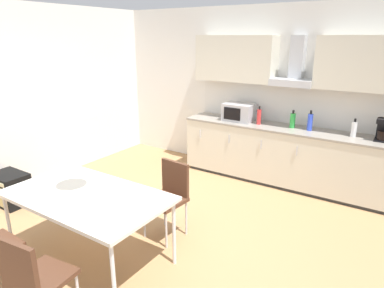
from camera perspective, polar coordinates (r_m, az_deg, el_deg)
name	(u,v)px	position (r m, az deg, el deg)	size (l,w,h in m)	color
ground_plane	(156,237)	(4.14, -6.07, -15.21)	(7.65, 7.82, 0.02)	#9E754C
wall_back	(254,91)	(5.84, 10.30, 8.66)	(6.12, 0.10, 2.70)	silver
wall_left	(12,100)	(5.60, -27.82, 6.54)	(0.10, 6.26, 2.70)	silver
kitchen_counter	(284,155)	(5.50, 15.14, -1.85)	(3.26, 0.63, 0.90)	#333333
backsplash_tile	(294,105)	(5.57, 16.70, 6.26)	(3.24, 0.02, 0.60)	silver
upper_wall_cabinets	(295,61)	(5.34, 16.84, 13.03)	(3.24, 0.40, 0.72)	beige
microwave	(239,112)	(5.62, 7.83, 5.27)	(0.48, 0.35, 0.28)	#ADADB2
coffee_maker	(383,130)	(5.14, 29.28, 2.10)	(0.18, 0.19, 0.30)	black
bottle_blue	(310,122)	(5.27, 19.07, 3.49)	(0.07, 0.07, 0.30)	blue
bottle_white	(354,129)	(5.17, 25.38, 2.27)	(0.07, 0.07, 0.25)	white
bottle_red	(259,117)	(5.44, 11.10, 4.51)	(0.07, 0.07, 0.29)	red
bottle_green	(293,120)	(5.36, 16.43, 3.81)	(0.08, 0.08, 0.27)	green
dining_table	(87,198)	(3.56, -17.12, -8.62)	(1.63, 0.94, 0.75)	silver
chair_far_right	(170,192)	(3.94, -3.75, -7.92)	(0.44, 0.44, 0.87)	#4C2D1E
chair_near_right	(32,275)	(2.97, -25.09, -19.19)	(0.44, 0.44, 0.87)	#4C2D1E
guitar_amp	(10,189)	(5.36, -28.08, -6.60)	(0.52, 0.37, 0.44)	black
pendant_lamp	(77,103)	(3.27, -18.61, 6.46)	(0.32, 0.32, 0.22)	silver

